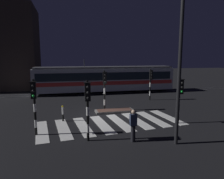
% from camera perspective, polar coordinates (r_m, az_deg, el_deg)
% --- Properties ---
extents(ground_plane, '(120.00, 120.00, 0.00)m').
position_cam_1_polar(ground_plane, '(15.81, -1.65, -7.32)').
color(ground_plane, black).
extents(rail_near, '(80.00, 0.12, 0.03)m').
position_cam_1_polar(rail_near, '(25.08, -6.02, -1.28)').
color(rail_near, '#59595E').
rests_on(rail_near, ground).
extents(rail_far, '(80.00, 0.12, 0.03)m').
position_cam_1_polar(rail_far, '(26.48, -6.41, -0.75)').
color(rail_far, '#59595E').
rests_on(rail_far, ground).
extents(crosswalk_zebra, '(9.92, 5.02, 0.02)m').
position_cam_1_polar(crosswalk_zebra, '(14.18, -0.22, -9.20)').
color(crosswalk_zebra, silver).
rests_on(crosswalk_zebra, ground).
extents(traffic_island, '(3.09, 1.10, 0.18)m').
position_cam_1_polar(traffic_island, '(17.02, 0.68, -5.84)').
color(traffic_island, slate).
rests_on(traffic_island, ground).
extents(traffic_light_kerb_mid_left, '(0.36, 0.42, 3.24)m').
position_cam_1_polar(traffic_light_kerb_mid_left, '(10.79, -6.66, -3.34)').
color(traffic_light_kerb_mid_left, black).
rests_on(traffic_light_kerb_mid_left, ground).
extents(traffic_light_corner_far_right, '(0.36, 0.42, 3.19)m').
position_cam_1_polar(traffic_light_corner_far_right, '(21.64, 10.49, 2.60)').
color(traffic_light_corner_far_right, black).
rests_on(traffic_light_corner_far_right, ground).
extents(traffic_light_corner_near_left, '(0.36, 0.42, 3.20)m').
position_cam_1_polar(traffic_light_corner_near_left, '(12.28, -20.48, -2.48)').
color(traffic_light_corner_near_left, black).
rests_on(traffic_light_corner_near_left, ground).
extents(traffic_light_median_centre, '(0.36, 0.42, 3.32)m').
position_cam_1_polar(traffic_light_median_centre, '(16.94, -2.03, 1.34)').
color(traffic_light_median_centre, black).
rests_on(traffic_light_median_centre, ground).
extents(traffic_light_corner_near_right, '(0.36, 0.42, 3.08)m').
position_cam_1_polar(traffic_light_corner_near_right, '(14.34, 18.06, -1.11)').
color(traffic_light_corner_near_right, black).
rests_on(traffic_light_corner_near_right, ground).
extents(street_lamp_near_kerb, '(0.44, 1.21, 7.51)m').
position_cam_1_polar(street_lamp_near_kerb, '(10.49, 18.84, 10.19)').
color(street_lamp_near_kerb, black).
rests_on(street_lamp_near_kerb, ground).
extents(tram, '(17.20, 2.58, 4.15)m').
position_cam_1_polar(tram, '(25.85, -1.85, 2.95)').
color(tram, silver).
rests_on(tram, ground).
extents(pedestrian_waiting_at_kerb, '(0.36, 0.24, 1.71)m').
position_cam_1_polar(pedestrian_waiting_at_kerb, '(11.10, 5.80, -9.73)').
color(pedestrian_waiting_at_kerb, black).
rests_on(pedestrian_waiting_at_kerb, ground).
extents(bollard_island_edge, '(0.12, 0.12, 1.11)m').
position_cam_1_polar(bollard_island_edge, '(14.88, -13.26, -6.37)').
color(bollard_island_edge, black).
rests_on(bollard_island_edge, ground).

